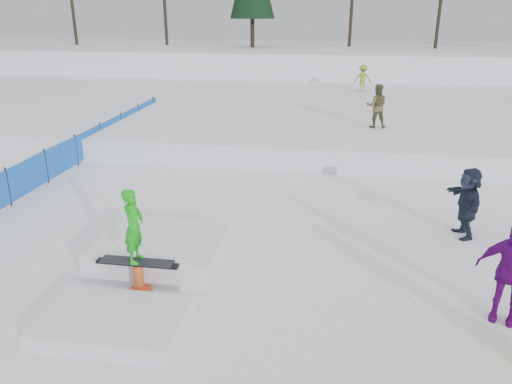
# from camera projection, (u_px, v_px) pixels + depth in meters

# --- Properties ---
(ground) EXTENTS (120.00, 120.00, 0.00)m
(ground) POSITION_uv_depth(u_px,v_px,m) (217.00, 274.00, 10.27)
(ground) COLOR white
(snow_berm) EXTENTS (60.00, 14.00, 2.40)m
(snow_berm) POSITION_uv_depth(u_px,v_px,m) (308.00, 63.00, 37.62)
(snow_berm) COLOR white
(snow_berm) RESTS_ON ground
(snow_midrise) EXTENTS (50.00, 18.00, 0.80)m
(snow_midrise) POSITION_uv_depth(u_px,v_px,m) (290.00, 108.00, 24.94)
(snow_midrise) COLOR white
(snow_midrise) RESTS_ON ground
(safety_fence) EXTENTS (0.05, 16.00, 1.10)m
(safety_fence) POSITION_uv_depth(u_px,v_px,m) (76.00, 150.00, 17.15)
(safety_fence) COLOR blue
(safety_fence) RESTS_ON ground
(walker_olive) EXTENTS (0.83, 0.67, 1.65)m
(walker_olive) POSITION_uv_depth(u_px,v_px,m) (377.00, 106.00, 18.98)
(walker_olive) COLOR brown
(walker_olive) RESTS_ON snow_midrise
(walker_ygreen) EXTENTS (1.03, 0.70, 1.46)m
(walker_ygreen) POSITION_uv_depth(u_px,v_px,m) (363.00, 78.00, 27.11)
(walker_ygreen) COLOR olive
(walker_ygreen) RESTS_ON snow_midrise
(spectator_purple) EXTENTS (1.19, 0.84, 1.88)m
(spectator_purple) POSITION_uv_depth(u_px,v_px,m) (510.00, 272.00, 8.47)
(spectator_purple) COLOR #63087B
(spectator_purple) RESTS_ON ground
(spectator_dark) EXTENTS (0.71, 1.64, 1.71)m
(spectator_dark) POSITION_uv_depth(u_px,v_px,m) (467.00, 202.00, 11.70)
(spectator_dark) COLOR #1B2233
(spectator_dark) RESTS_ON ground
(jib_rail_feature) EXTENTS (2.60, 4.40, 2.11)m
(jib_rail_feature) POSITION_uv_depth(u_px,v_px,m) (149.00, 264.00, 10.04)
(jib_rail_feature) COLOR white
(jib_rail_feature) RESTS_ON ground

